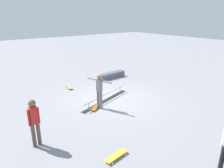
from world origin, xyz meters
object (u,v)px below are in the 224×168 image
object	(u,v)px
skateboard_main	(96,107)
bystander_red_shirt	(34,121)
grind_rail	(106,98)
skater_main	(99,89)
skate_ledge	(112,75)
loose_skateboard_yellow	(116,156)
loose_skateboard_natural	(69,87)

from	to	relation	value
skateboard_main	bystander_red_shirt	size ratio (longest dim) A/B	0.50
grind_rail	skater_main	xyz separation A→B (m)	(0.72, 0.52, 0.78)
skate_ledge	loose_skateboard_yellow	xyz separation A→B (m)	(4.75, 6.46, -0.11)
grind_rail	loose_skateboard_natural	size ratio (longest dim) A/B	3.94
loose_skateboard_yellow	skate_ledge	bearing A→B (deg)	-133.52
grind_rail	bystander_red_shirt	world-z (taller)	bystander_red_shirt
skater_main	skateboard_main	distance (m)	0.88
grind_rail	bystander_red_shirt	size ratio (longest dim) A/B	2.02
skate_ledge	skater_main	distance (m)	4.73
skater_main	loose_skateboard_natural	bearing A→B (deg)	-19.45
skater_main	skateboard_main	world-z (taller)	skater_main
grind_rail	bystander_red_shirt	bearing A→B (deg)	5.17
loose_skateboard_yellow	bystander_red_shirt	bearing A→B (deg)	-57.91
bystander_red_shirt	loose_skateboard_natural	size ratio (longest dim) A/B	1.95
skate_ledge	skateboard_main	size ratio (longest dim) A/B	2.39
skateboard_main	skate_ledge	bearing A→B (deg)	-164.68
loose_skateboard_yellow	skater_main	bearing A→B (deg)	-123.13
bystander_red_shirt	skate_ledge	bearing A→B (deg)	35.31
skate_ledge	loose_skateboard_natural	size ratio (longest dim) A/B	2.32
skater_main	loose_skateboard_natural	distance (m)	3.38
skater_main	loose_skateboard_yellow	xyz separation A→B (m)	(1.50, 3.10, -0.86)
skate_ledge	skater_main	xyz separation A→B (m)	(3.24, 3.37, 0.75)
bystander_red_shirt	skater_main	bearing A→B (deg)	19.41
skateboard_main	loose_skateboard_natural	bearing A→B (deg)	-122.80
skater_main	loose_skateboard_yellow	distance (m)	3.55
skate_ledge	loose_skateboard_yellow	size ratio (longest dim) A/B	2.33
grind_rail	skater_main	world-z (taller)	skater_main
skateboard_main	loose_skateboard_yellow	size ratio (longest dim) A/B	0.97
grind_rail	skate_ledge	distance (m)	3.80
loose_skateboard_natural	bystander_red_shirt	bearing A→B (deg)	154.26
skate_ledge	loose_skateboard_natural	xyz separation A→B (m)	(3.15, 0.10, -0.11)
skateboard_main	loose_skateboard_natural	world-z (taller)	same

